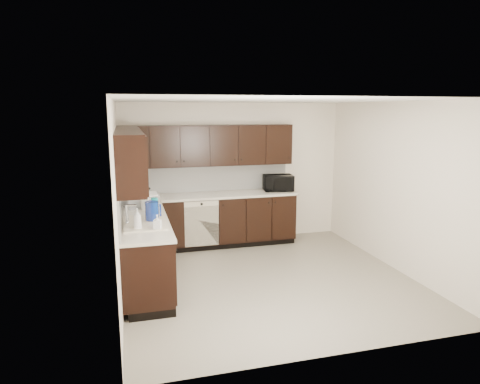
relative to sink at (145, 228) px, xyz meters
name	(u,v)px	position (x,y,z in m)	size (l,w,h in m)	color
floor	(268,279)	(1.68, 0.01, -0.88)	(4.00, 4.00, 0.00)	gray
ceiling	(270,100)	(1.68, 0.01, 1.62)	(4.00, 4.00, 0.00)	white
wall_back	(233,173)	(1.68, 2.01, 0.37)	(4.00, 0.02, 2.50)	beige
wall_left	(118,201)	(-0.32, 0.01, 0.37)	(0.02, 4.00, 2.50)	beige
wall_right	(396,187)	(3.68, 0.01, 0.37)	(0.02, 4.00, 2.50)	beige
wall_front	(339,234)	(1.68, -1.99, 0.37)	(4.00, 0.02, 2.50)	beige
lower_cabinets	(186,235)	(0.67, 1.12, -0.47)	(3.00, 2.80, 0.90)	black
countertop	(185,204)	(0.67, 1.12, 0.04)	(3.03, 2.83, 0.04)	beige
backsplash	(170,186)	(0.46, 1.33, 0.30)	(3.00, 2.80, 0.48)	white
upper_cabinets	(177,150)	(0.58, 1.22, 0.89)	(3.00, 2.80, 0.70)	black
dishwasher	(202,221)	(0.98, 1.42, -0.33)	(0.58, 0.04, 0.78)	beige
sink	(145,228)	(0.00, 0.00, 0.00)	(0.54, 0.82, 0.42)	beige
microwave	(278,183)	(2.43, 1.69, 0.20)	(0.51, 0.35, 0.28)	black
soap_bottle_a	(157,222)	(0.13, -0.33, 0.15)	(0.09, 0.09, 0.19)	gray
soap_bottle_b	(137,219)	(-0.10, -0.24, 0.19)	(0.10, 0.10, 0.26)	gray
toaster_oven	(135,191)	(-0.07, 1.78, 0.16)	(0.33, 0.25, 0.21)	#AAABAD
storage_bin	(141,200)	(-0.01, 1.05, 0.15)	(0.47, 0.35, 0.19)	white
blue_pitcher	(152,212)	(0.10, 0.09, 0.19)	(0.18, 0.18, 0.27)	navy
teal_tumbler	(155,206)	(0.16, 0.55, 0.17)	(0.10, 0.10, 0.22)	#0D8C97
paper_towel_roll	(145,201)	(0.04, 0.80, 0.19)	(0.12, 0.12, 0.26)	white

